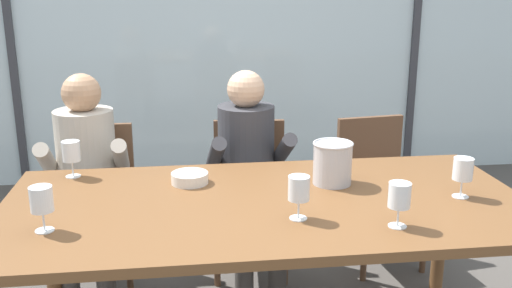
{
  "coord_description": "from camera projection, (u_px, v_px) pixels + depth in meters",
  "views": [
    {
      "loc": [
        -0.34,
        -2.24,
        1.65
      ],
      "look_at": [
        0.0,
        0.35,
        0.91
      ],
      "focal_mm": 40.39,
      "sensor_mm": 36.0,
      "label": 1
    }
  ],
  "objects": [
    {
      "name": "wine_glass_by_right_taster",
      "position": [
        399.0,
        197.0,
        2.14
      ],
      "size": [
        0.08,
        0.08,
        0.17
      ],
      "color": "silver",
      "rests_on": "dining_table"
    },
    {
      "name": "dining_table",
      "position": [
        267.0,
        216.0,
        2.44
      ],
      "size": [
        2.21,
        1.07,
        0.76
      ],
      "color": "brown",
      "rests_on": "ground"
    },
    {
      "name": "window_mullion_left",
      "position": [
        9.0,
        28.0,
        4.51
      ],
      "size": [
        0.06,
        0.06,
        2.6
      ],
      "primitive_type": "cube",
      "color": "#38383D",
      "rests_on": "ground"
    },
    {
      "name": "hillside_vineyard",
      "position": [
        203.0,
        38.0,
        8.81
      ],
      "size": [
        13.41,
        2.4,
        1.63
      ],
      "primitive_type": "cube",
      "color": "#477A38",
      "rests_on": "ground"
    },
    {
      "name": "ice_bucket_primary",
      "position": [
        333.0,
        162.0,
        2.61
      ],
      "size": [
        0.18,
        0.18,
        0.2
      ],
      "color": "#B7B7BC",
      "rests_on": "dining_table"
    },
    {
      "name": "window_glass_panel",
      "position": [
        221.0,
        26.0,
        4.74
      ],
      "size": [
        7.41,
        0.03,
        2.6
      ],
      "primitive_type": "cube",
      "color": "silver",
      "rests_on": "ground"
    },
    {
      "name": "person_charcoal_jacket",
      "position": [
        249.0,
        163.0,
        3.22
      ],
      "size": [
        0.48,
        0.63,
        1.18
      ],
      "rotation": [
        0.0,
        0.0,
        0.08
      ],
      "color": "#38383D",
      "rests_on": "ground"
    },
    {
      "name": "ground",
      "position": [
        243.0,
        257.0,
        3.59
      ],
      "size": [
        14.0,
        14.0,
        0.0
      ],
      "primitive_type": "plane",
      "color": "#4C4742"
    },
    {
      "name": "person_beige_jumper",
      "position": [
        86.0,
        169.0,
        3.11
      ],
      "size": [
        0.48,
        0.62,
        1.18
      ],
      "rotation": [
        0.0,
        0.0,
        0.06
      ],
      "color": "#B7AD9E",
      "rests_on": "ground"
    },
    {
      "name": "window_mullion_right",
      "position": [
        416.0,
        24.0,
        4.92
      ],
      "size": [
        0.06,
        0.06,
        2.6
      ],
      "primitive_type": "cube",
      "color": "#38383D",
      "rests_on": "ground"
    },
    {
      "name": "wine_glass_spare_empty",
      "position": [
        299.0,
        190.0,
        2.21
      ],
      "size": [
        0.08,
        0.08,
        0.17
      ],
      "color": "silver",
      "rests_on": "dining_table"
    },
    {
      "name": "chair_near_curtain",
      "position": [
        96.0,
        190.0,
        3.3
      ],
      "size": [
        0.44,
        0.44,
        0.86
      ],
      "rotation": [
        0.0,
        0.0,
        -0.01
      ],
      "color": "brown",
      "rests_on": "ground"
    },
    {
      "name": "wine_glass_center_pour",
      "position": [
        42.0,
        201.0,
        2.1
      ],
      "size": [
        0.08,
        0.08,
        0.17
      ],
      "color": "silver",
      "rests_on": "dining_table"
    },
    {
      "name": "tasting_bowl",
      "position": [
        190.0,
        178.0,
        2.63
      ],
      "size": [
        0.17,
        0.17,
        0.05
      ],
      "primitive_type": "cylinder",
      "color": "silver",
      "rests_on": "dining_table"
    },
    {
      "name": "chair_left_of_center",
      "position": [
        250.0,
        184.0,
        3.39
      ],
      "size": [
        0.48,
        0.48,
        0.86
      ],
      "rotation": [
        0.0,
        0.0,
        -0.09
      ],
      "color": "brown",
      "rests_on": "ground"
    },
    {
      "name": "wine_glass_by_left_taster",
      "position": [
        463.0,
        171.0,
        2.43
      ],
      "size": [
        0.08,
        0.08,
        0.17
      ],
      "color": "silver",
      "rests_on": "dining_table"
    },
    {
      "name": "wine_glass_near_bucket",
      "position": [
        71.0,
        153.0,
        2.69
      ],
      "size": [
        0.08,
        0.08,
        0.17
      ],
      "color": "silver",
      "rests_on": "dining_table"
    },
    {
      "name": "chair_center",
      "position": [
        375.0,
        179.0,
        3.48
      ],
      "size": [
        0.49,
        0.49,
        0.86
      ],
      "rotation": [
        0.0,
        0.0,
        0.13
      ],
      "color": "brown",
      "rests_on": "ground"
    }
  ]
}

